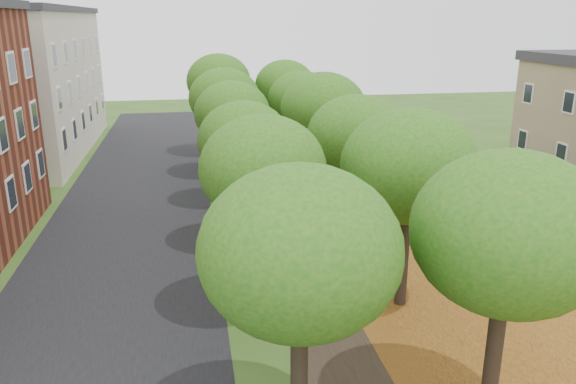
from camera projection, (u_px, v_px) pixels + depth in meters
name	position (u px, v px, depth m)	size (l,w,h in m)	color
street_asphalt	(128.00, 230.00, 26.54)	(8.00, 70.00, 0.01)	black
footpath	(284.00, 220.00, 27.78)	(3.20, 70.00, 0.01)	black
leaf_verge	(381.00, 215.00, 28.61)	(7.50, 70.00, 0.01)	#A0681D
parking_lot	(522.00, 200.00, 30.96)	(9.00, 16.00, 0.01)	black
tree_row_west	(237.00, 124.00, 25.96)	(4.24, 34.24, 6.74)	black
tree_row_east	(338.00, 121.00, 26.76)	(4.24, 34.24, 6.74)	black
building_cream	(10.00, 82.00, 40.36)	(10.30, 20.30, 10.40)	beige
car_silver	(550.00, 230.00, 24.64)	(1.64, 4.08, 1.39)	silver
car_red	(551.00, 222.00, 25.75)	(1.37, 3.92, 1.29)	maroon
car_grey	(486.00, 182.00, 32.04)	(1.80, 4.43, 1.29)	#323237
car_white	(445.00, 169.00, 34.56)	(2.37, 5.13, 1.43)	silver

